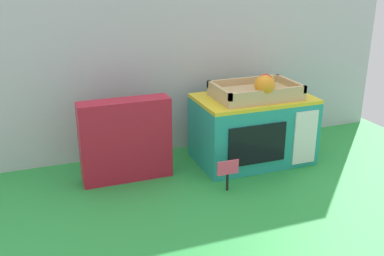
{
  "coord_description": "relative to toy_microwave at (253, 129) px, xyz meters",
  "views": [
    {
      "loc": [
        -0.54,
        -1.3,
        0.65
      ],
      "look_at": [
        -0.06,
        -0.0,
        0.15
      ],
      "focal_mm": 41.85,
      "sensor_mm": 36.0,
      "label": 1
    }
  ],
  "objects": [
    {
      "name": "ground_plane",
      "position": [
        -0.17,
        0.01,
        -0.12
      ],
      "size": [
        1.7,
        1.7,
        0.0
      ],
      "primitive_type": "plane",
      "color": "green",
      "rests_on": "ground"
    },
    {
      "name": "display_back_panel",
      "position": [
        -0.17,
        0.21,
        0.26
      ],
      "size": [
        1.61,
        0.03,
        0.75
      ],
      "primitive_type": "cube",
      "color": "#B7BABF",
      "rests_on": "ground"
    },
    {
      "name": "toy_microwave",
      "position": [
        0.0,
        0.0,
        0.0
      ],
      "size": [
        0.39,
        0.25,
        0.23
      ],
      "color": "teal",
      "rests_on": "ground"
    },
    {
      "name": "food_groups_crate",
      "position": [
        0.0,
        -0.02,
        0.14
      ],
      "size": [
        0.28,
        0.19,
        0.09
      ],
      "color": "tan",
      "rests_on": "toy_microwave"
    },
    {
      "name": "cookie_set_box",
      "position": [
        -0.45,
        0.01,
        0.02
      ],
      "size": [
        0.29,
        0.08,
        0.26
      ],
      "color": "#B2192D",
      "rests_on": "ground"
    },
    {
      "name": "price_sign",
      "position": [
        -0.18,
        -0.18,
        -0.05
      ],
      "size": [
        0.07,
        0.01,
        0.1
      ],
      "color": "black",
      "rests_on": "ground"
    }
  ]
}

